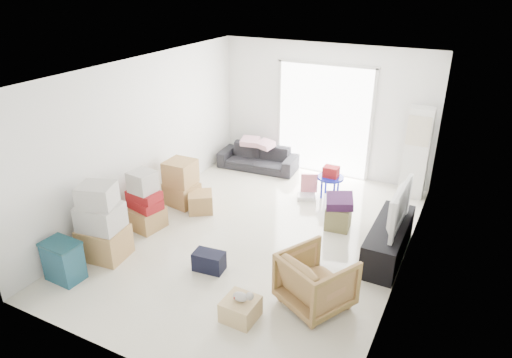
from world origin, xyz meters
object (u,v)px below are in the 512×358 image
object	(u,v)px
ac_tower	(416,153)
ottoman	(338,217)
storage_bins	(63,261)
kids_table	(331,176)
sofa	(258,154)
television	(391,221)
wood_crate	(240,309)
armchair	(316,278)
tv_console	(388,240)

from	to	relation	value
ac_tower	ottoman	distance (m)	2.12
storage_bins	kids_table	world-z (taller)	kids_table
ac_tower	ottoman	world-z (taller)	ac_tower
sofa	storage_bins	distance (m)	4.80
television	wood_crate	world-z (taller)	television
armchair	wood_crate	bearing A→B (deg)	70.09
sofa	wood_crate	size ratio (longest dim) A/B	4.12
ottoman	wood_crate	world-z (taller)	ottoman
television	ottoman	distance (m)	1.11
television	armchair	xyz separation A→B (m)	(-0.58, -1.56, -0.19)
ottoman	kids_table	size ratio (longest dim) A/B	0.63
tv_console	storage_bins	xyz separation A→B (m)	(-3.90, -2.64, 0.03)
armchair	storage_bins	world-z (taller)	armchair
sofa	ottoman	distance (m)	2.88
sofa	storage_bins	bearing A→B (deg)	-102.25
armchair	kids_table	size ratio (longest dim) A/B	1.30
storage_bins	ottoman	size ratio (longest dim) A/B	1.50
tv_console	television	xyz separation A→B (m)	(0.00, 0.00, 0.34)
television	wood_crate	xyz separation A→B (m)	(-1.32, -2.23, -0.46)
armchair	ottoman	bearing A→B (deg)	-52.59
sofa	armchair	world-z (taller)	armchair
armchair	kids_table	distance (m)	3.17
tv_console	television	size ratio (longest dim) A/B	1.42
tv_console	ac_tower	bearing A→B (deg)	91.26
ac_tower	armchair	size ratio (longest dim) A/B	2.14
sofa	kids_table	world-z (taller)	sofa
television	kids_table	distance (m)	2.07
television	armchair	world-z (taller)	armchair
ottoman	ac_tower	bearing A→B (deg)	64.26
television	wood_crate	size ratio (longest dim) A/B	2.71
tv_console	ottoman	distance (m)	1.03
tv_console	sofa	distance (m)	3.90
ac_tower	sofa	distance (m)	3.27
wood_crate	ottoman	bearing A→B (deg)	81.58
ottoman	television	bearing A→B (deg)	-26.50
wood_crate	ac_tower	bearing A→B (deg)	74.22
wood_crate	kids_table	bearing A→B (deg)	91.51
sofa	storage_bins	size ratio (longest dim) A/B	2.87
tv_console	armchair	distance (m)	1.67
television	kids_table	world-z (taller)	television
ottoman	armchair	bearing A→B (deg)	-80.47
sofa	wood_crate	world-z (taller)	sofa
sofa	ottoman	world-z (taller)	sofa
sofa	kids_table	distance (m)	1.96
ac_tower	tv_console	world-z (taller)	ac_tower
armchair	kids_table	xyz separation A→B (m)	(-0.83, 3.06, 0.04)
ottoman	wood_crate	distance (m)	2.72
sofa	ottoman	size ratio (longest dim) A/B	4.30
tv_console	kids_table	world-z (taller)	kids_table
kids_table	ottoman	bearing A→B (deg)	-64.45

